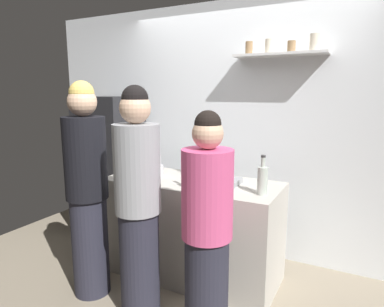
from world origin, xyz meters
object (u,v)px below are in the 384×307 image
at_px(water_bottle_plastic, 186,162).
at_px(wine_bottle_amber_glass, 195,176).
at_px(person_pink_top, 207,232).
at_px(wine_bottle_pale_glass, 262,180).
at_px(refrigerator, 111,168).
at_px(person_blonde, 87,192).
at_px(person_grey_hoodie, 138,205).
at_px(baking_pan, 220,181).
at_px(utensil_holder, 158,170).

bearing_deg(water_bottle_plastic, wine_bottle_amber_glass, -55.51).
bearing_deg(person_pink_top, wine_bottle_pale_glass, -45.46).
bearing_deg(person_pink_top, refrigerator, 32.10).
distance_m(wine_bottle_amber_glass, person_blonde, 0.89).
relative_size(wine_bottle_pale_glass, wine_bottle_amber_glass, 0.95).
bearing_deg(refrigerator, person_grey_hoodie, -41.82).
xyz_separation_m(baking_pan, wine_bottle_pale_glass, (0.42, -0.14, 0.10)).
relative_size(baking_pan, wine_bottle_amber_glass, 1.03).
distance_m(baking_pan, wine_bottle_pale_glass, 0.45).
bearing_deg(wine_bottle_pale_glass, water_bottle_plastic, 156.68).
xyz_separation_m(water_bottle_plastic, person_grey_hoodie, (0.11, -0.95, -0.15)).
xyz_separation_m(baking_pan, utensil_holder, (-0.63, -0.02, 0.03)).
distance_m(refrigerator, wine_bottle_amber_glass, 1.54).
bearing_deg(person_grey_hoodie, utensil_holder, -140.14).
bearing_deg(person_pink_top, baking_pan, -10.06).
relative_size(refrigerator, wine_bottle_amber_glass, 4.99).
height_order(refrigerator, person_grey_hoodie, person_grey_hoodie).
height_order(refrigerator, baking_pan, refrigerator).
bearing_deg(refrigerator, person_blonde, -58.30).
distance_m(water_bottle_plastic, person_grey_hoodie, 0.97).
height_order(baking_pan, wine_bottle_pale_glass, wine_bottle_pale_glass).
height_order(refrigerator, utensil_holder, refrigerator).
bearing_deg(refrigerator, person_pink_top, -31.22).
xyz_separation_m(wine_bottle_pale_glass, wine_bottle_amber_glass, (-0.52, -0.15, 0.00)).
relative_size(refrigerator, utensil_holder, 7.57).
relative_size(person_grey_hoodie, person_pink_top, 1.10).
xyz_separation_m(refrigerator, utensil_holder, (0.87, -0.33, 0.14)).
height_order(refrigerator, person_pink_top, refrigerator).
distance_m(baking_pan, water_bottle_plastic, 0.52).
distance_m(baking_pan, person_pink_top, 0.77).
relative_size(refrigerator, wine_bottle_pale_glass, 5.27).
distance_m(utensil_holder, wine_bottle_pale_glass, 1.05).
bearing_deg(person_grey_hoodie, refrigerator, -113.67).
xyz_separation_m(wine_bottle_pale_glass, person_blonde, (-1.30, -0.54, -0.13)).
bearing_deg(wine_bottle_pale_glass, person_blonde, -157.47).
distance_m(person_grey_hoodie, person_blonde, 0.54).
distance_m(person_pink_top, person_blonde, 1.11).
distance_m(wine_bottle_amber_glass, person_pink_top, 0.60).
height_order(wine_bottle_pale_glass, person_grey_hoodie, person_grey_hoodie).
xyz_separation_m(refrigerator, person_grey_hoodie, (1.15, -1.03, 0.05)).
height_order(wine_bottle_pale_glass, water_bottle_plastic, wine_bottle_pale_glass).
bearing_deg(person_blonde, water_bottle_plastic, 123.84).
distance_m(refrigerator, wine_bottle_pale_glass, 1.98).
distance_m(refrigerator, person_grey_hoodie, 1.54).
relative_size(wine_bottle_pale_glass, person_grey_hoodie, 0.18).
height_order(utensil_holder, person_grey_hoodie, person_grey_hoodie).
height_order(water_bottle_plastic, person_blonde, person_blonde).
bearing_deg(water_bottle_plastic, person_grey_hoodie, -83.46).
relative_size(baking_pan, person_pink_top, 0.21).
bearing_deg(wine_bottle_pale_glass, wine_bottle_amber_glass, -163.99).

